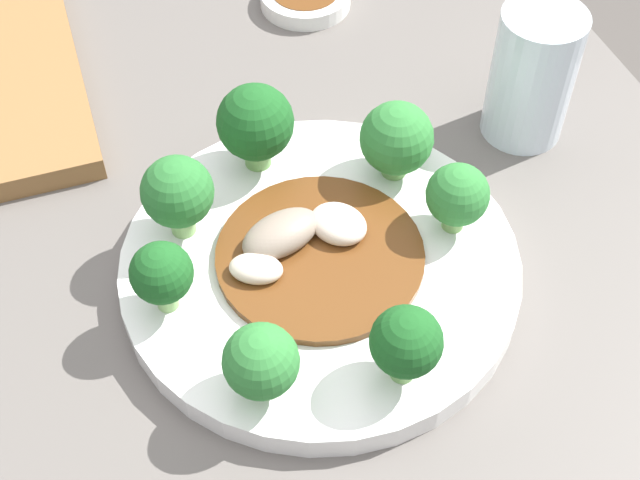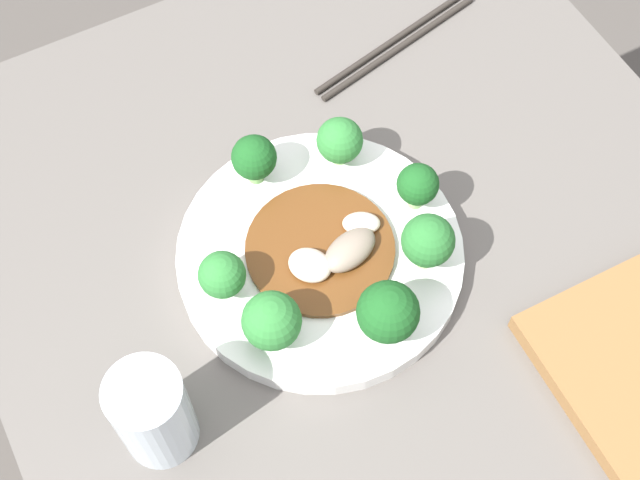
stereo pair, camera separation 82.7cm
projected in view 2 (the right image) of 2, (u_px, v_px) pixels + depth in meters
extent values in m
plane|color=#4C4742|center=(357.00, 475.00, 1.51)|extent=(8.00, 8.00, 0.00)
cube|color=#5B5651|center=(367.00, 403.00, 1.19)|extent=(0.87, 0.74, 0.74)
cylinder|color=white|center=(320.00, 255.00, 0.86)|extent=(0.28, 0.28, 0.02)
cylinder|color=#70A356|center=(386.00, 327.00, 0.80)|extent=(0.02, 0.02, 0.02)
sphere|color=#19511E|center=(388.00, 312.00, 0.78)|extent=(0.06, 0.06, 0.06)
cylinder|color=#70A356|center=(256.00, 173.00, 0.88)|extent=(0.02, 0.02, 0.02)
sphere|color=#19511E|center=(254.00, 157.00, 0.86)|extent=(0.04, 0.04, 0.04)
cylinder|color=#89B76B|center=(339.00, 155.00, 0.90)|extent=(0.02, 0.02, 0.01)
sphere|color=#2D7533|center=(340.00, 140.00, 0.88)|extent=(0.05, 0.05, 0.05)
cylinder|color=#89B76B|center=(425.00, 256.00, 0.84)|extent=(0.02, 0.02, 0.02)
sphere|color=#286B2D|center=(428.00, 241.00, 0.81)|extent=(0.05, 0.05, 0.05)
cylinder|color=#89B76B|center=(415.00, 198.00, 0.87)|extent=(0.01, 0.01, 0.02)
sphere|color=#19511E|center=(418.00, 184.00, 0.85)|extent=(0.04, 0.04, 0.04)
cylinder|color=#7AAD5B|center=(225.00, 287.00, 0.82)|extent=(0.02, 0.02, 0.01)
sphere|color=#2D7533|center=(222.00, 275.00, 0.80)|extent=(0.04, 0.04, 0.04)
cylinder|color=#70A356|center=(273.00, 334.00, 0.80)|extent=(0.02, 0.02, 0.01)
sphere|color=#2D7533|center=(272.00, 321.00, 0.78)|extent=(0.05, 0.05, 0.05)
cylinder|color=#5B3314|center=(320.00, 249.00, 0.85)|extent=(0.14, 0.14, 0.01)
ellipsoid|color=beige|center=(360.00, 224.00, 0.85)|extent=(0.04, 0.04, 0.02)
ellipsoid|color=gray|center=(350.00, 250.00, 0.84)|extent=(0.05, 0.07, 0.02)
ellipsoid|color=beige|center=(310.00, 265.00, 0.83)|extent=(0.05, 0.05, 0.02)
cylinder|color=silver|center=(153.00, 413.00, 0.74)|extent=(0.06, 0.06, 0.11)
cylinder|color=#2D2823|center=(400.00, 47.00, 1.00)|extent=(0.05, 0.22, 0.01)
cylinder|color=#2D2823|center=(392.00, 41.00, 1.00)|extent=(0.05, 0.22, 0.01)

